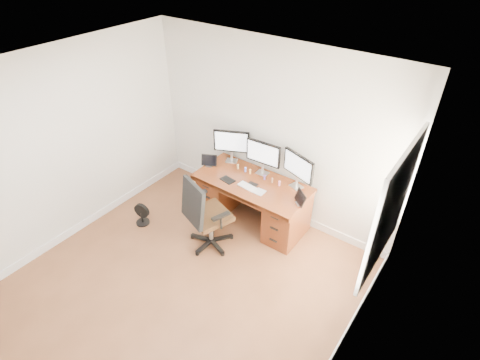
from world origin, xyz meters
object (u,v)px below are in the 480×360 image
Objects in this scene: desk at (253,199)px; office_chair at (207,225)px; monitor_center at (263,154)px; keyboard at (247,187)px; floor_fan at (141,214)px.

desk is 1.48× the size of office_chair.
monitor_center is 1.94× the size of keyboard.
keyboard is at bearing -90.43° from monitor_center.
keyboard is (0.02, -0.42, -0.33)m from monitor_center.
office_chair is 4.04× the size of keyboard.
keyboard reaches higher than floor_fan.
office_chair is 1.30m from monitor_center.
floor_fan is 2.08m from monitor_center.
floor_fan is (-1.12, -0.25, -0.20)m from office_chair.
floor_fan is (-1.33, -1.08, -0.23)m from desk.
office_chair is (-0.21, -0.83, -0.02)m from desk.
floor_fan is at bearing -141.00° from desk.
desk is 3.08× the size of monitor_center.
floor_fan is at bearing -140.27° from keyboard.
monitor_center reaches higher than keyboard.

